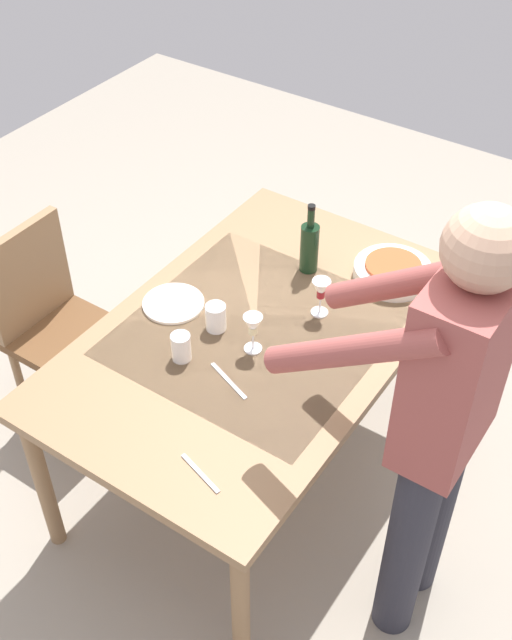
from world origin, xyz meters
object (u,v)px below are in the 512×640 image
(wine_bottle, at_px, (309,246))
(dining_table, at_px, (256,345))
(wine_glass_left, at_px, (253,327))
(wine_glass_right, at_px, (321,291))
(person_server, at_px, (439,419))
(chair_near, at_px, (52,317))
(dinner_plate_near, at_px, (173,303))
(water_cup_near_right, at_px, (181,347))
(serving_bowl_pasta, at_px, (393,271))
(water_cup_near_left, at_px, (216,317))

(wine_bottle, bearing_deg, dining_table, 4.20)
(wine_glass_left, height_order, wine_glass_right, same)
(wine_glass_right, bearing_deg, person_server, 57.16)
(chair_near, distance_m, dinner_plate_near, 0.62)
(wine_bottle, bearing_deg, water_cup_near_right, -8.73)
(water_cup_near_right, bearing_deg, wine_glass_right, 149.79)
(wine_glass_left, bearing_deg, dinner_plate_near, -94.76)
(dining_table, bearing_deg, chair_near, -78.07)
(person_server, xyz_separation_m, wine_bottle, (-0.60, -0.80, -0.09))
(serving_bowl_pasta, bearing_deg, wine_bottle, -65.88)
(serving_bowl_pasta, height_order, dinner_plate_near, serving_bowl_pasta)
(chair_near, bearing_deg, dining_table, 101.93)
(chair_near, xyz_separation_m, wine_bottle, (-0.60, 0.86, 0.35))
(dining_table, distance_m, water_cup_near_left, 0.19)
(dinner_plate_near, bearing_deg, wine_glass_right, 119.13)
(water_cup_near_right, bearing_deg, dining_table, 152.88)
(chair_near, distance_m, wine_bottle, 1.10)
(water_cup_near_left, relative_size, serving_bowl_pasta, 0.35)
(serving_bowl_pasta, bearing_deg, water_cup_near_right, -26.47)
(water_cup_near_right, bearing_deg, chair_near, -95.52)
(water_cup_near_right, xyz_separation_m, serving_bowl_pasta, (-0.80, 0.40, -0.02))
(person_server, distance_m, dinner_plate_near, 1.12)
(dining_table, height_order, wine_glass_right, wine_glass_right)
(serving_bowl_pasta, bearing_deg, wine_glass_left, -19.36)
(chair_near, distance_m, serving_bowl_pasta, 1.39)
(dining_table, distance_m, wine_glass_right, 0.31)
(person_server, bearing_deg, water_cup_near_right, -85.82)
(person_server, height_order, water_cup_near_left, person_server)
(wine_glass_left, bearing_deg, wine_bottle, -171.32)
(person_server, bearing_deg, chair_near, -90.25)
(dining_table, bearing_deg, wine_glass_left, 27.87)
(water_cup_near_left, bearing_deg, dining_table, 119.04)
(dining_table, xyz_separation_m, water_cup_near_left, (0.07, -0.13, 0.12))
(person_server, bearing_deg, water_cup_near_left, -97.96)
(dining_table, relative_size, chair_near, 1.75)
(water_cup_near_left, height_order, dinner_plate_near, water_cup_near_left)
(wine_bottle, distance_m, serving_bowl_pasta, 0.33)
(person_server, xyz_separation_m, wine_glass_left, (-0.11, -0.72, -0.09))
(wine_bottle, relative_size, dinner_plate_near, 1.29)
(water_cup_near_left, xyz_separation_m, water_cup_near_right, (0.19, -0.01, 0.00))
(wine_glass_right, relative_size, water_cup_near_left, 1.46)
(chair_near, relative_size, serving_bowl_pasta, 3.03)
(wine_glass_right, distance_m, water_cup_near_left, 0.39)
(wine_glass_left, bearing_deg, chair_near, -83.82)
(dining_table, xyz_separation_m, wine_glass_right, (-0.21, 0.14, 0.18))
(wine_glass_right, height_order, serving_bowl_pasta, wine_glass_right)
(wine_glass_left, bearing_deg, dining_table, -152.13)
(person_server, bearing_deg, dinner_plate_near, -97.24)
(chair_near, height_order, wine_glass_right, chair_near)
(chair_near, relative_size, water_cup_near_left, 8.79)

